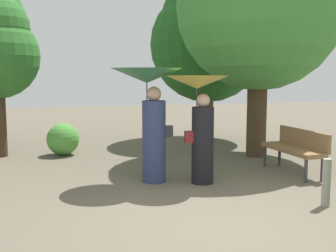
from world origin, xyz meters
TOP-DOWN VIEW (x-y plane):
  - ground_plane at (0.00, 0.00)m, footprint 40.00×40.00m
  - person_left at (-0.46, 2.06)m, footprint 1.22×1.22m
  - person_right at (0.33, 1.74)m, footprint 1.07×1.07m
  - park_bench at (2.35, 1.96)m, footprint 0.55×1.52m
  - tree_near_right at (2.20, 6.30)m, footprint 3.25×3.25m
  - bush_path_right at (-1.87, 4.97)m, footprint 0.74×0.74m
  - path_marker_post at (1.64, 0.06)m, footprint 0.12×0.12m

SIDE VIEW (x-z plane):
  - ground_plane at x=0.00m, z-range 0.00..0.00m
  - path_marker_post at x=1.64m, z-range 0.00..0.69m
  - bush_path_right at x=-1.87m, z-range 0.00..0.74m
  - park_bench at x=2.35m, z-range 0.10..0.93m
  - person_right at x=0.33m, z-range 0.36..2.21m
  - person_left at x=-0.46m, z-range 0.42..2.40m
  - tree_near_right at x=2.20m, z-range 0.58..5.32m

